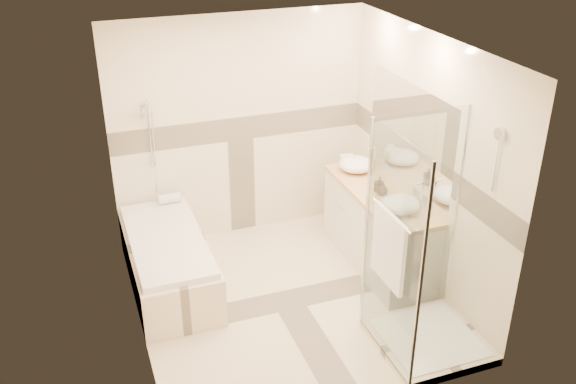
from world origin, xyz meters
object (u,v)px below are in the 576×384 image
object	(u,v)px
amenity_bottle_b	(383,188)
bathtub	(168,259)
amenity_bottle_a	(379,184)
vanity	(379,228)
vessel_sink_far	(401,204)
shower_enclosure	(417,296)
vessel_sink_near	(356,164)

from	to	relation	value
amenity_bottle_b	bathtub	bearing A→B (deg)	169.22
bathtub	amenity_bottle_a	size ratio (longest dim) A/B	10.14
vanity	amenity_bottle_a	xyz separation A→B (m)	(-0.02, 0.02, 0.51)
vessel_sink_far	shower_enclosure	bearing A→B (deg)	-107.85
vanity	vessel_sink_far	world-z (taller)	vessel_sink_far
vessel_sink_near	amenity_bottle_b	world-z (taller)	vessel_sink_near
vanity	amenity_bottle_a	world-z (taller)	amenity_bottle_a
vanity	amenity_bottle_a	size ratio (longest dim) A/B	9.67
bathtub	shower_enclosure	xyz separation A→B (m)	(1.86, -1.62, 0.20)
bathtub	amenity_bottle_b	xyz separation A→B (m)	(2.13, -0.41, 0.61)
shower_enclosure	vessel_sink_near	world-z (taller)	shower_enclosure
vanity	vessel_sink_near	xyz separation A→B (m)	(-0.02, 0.56, 0.50)
vanity	shower_enclosure	size ratio (longest dim) A/B	0.79
vessel_sink_near	amenity_bottle_b	xyz separation A→B (m)	(0.00, -0.62, -0.00)
vanity	amenity_bottle_b	world-z (taller)	amenity_bottle_b
shower_enclosure	amenity_bottle_b	size ratio (longest dim) A/B	14.45
shower_enclosure	vessel_sink_near	distance (m)	1.90
bathtub	vessel_sink_far	size ratio (longest dim) A/B	4.57
vessel_sink_near	bathtub	bearing A→B (deg)	-174.38
shower_enclosure	vessel_sink_far	world-z (taller)	shower_enclosure
vanity	bathtub	bearing A→B (deg)	170.75
bathtub	vessel_sink_near	size ratio (longest dim) A/B	4.51
vanity	shower_enclosure	bearing A→B (deg)	-102.97
vessel_sink_near	amenity_bottle_b	size ratio (longest dim) A/B	2.67
shower_enclosure	amenity_bottle_a	distance (m)	1.39
amenity_bottle_b	vanity	bearing A→B (deg)	70.20
vessel_sink_far	bathtub	bearing A→B (deg)	160.04
vanity	vessel_sink_near	size ratio (longest dim) A/B	4.30
shower_enclosure	amenity_bottle_a	world-z (taller)	shower_enclosure
bathtub	shower_enclosure	world-z (taller)	shower_enclosure
bathtub	shower_enclosure	size ratio (longest dim) A/B	0.83
amenity_bottle_b	vessel_sink_near	bearing A→B (deg)	90.00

